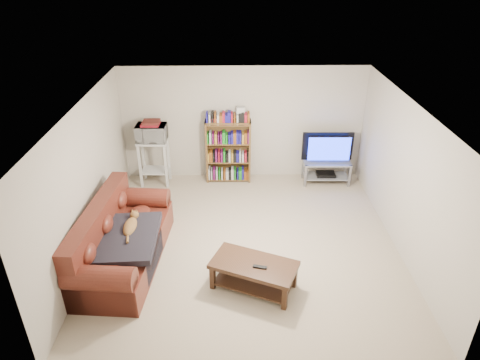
{
  "coord_description": "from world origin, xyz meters",
  "views": [
    {
      "loc": [
        -0.21,
        -5.88,
        4.39
      ],
      "look_at": [
        -0.1,
        0.4,
        1.0
      ],
      "focal_mm": 32.0,
      "sensor_mm": 36.0,
      "label": 1
    }
  ],
  "objects_px": {
    "tv_stand": "(326,168)",
    "bookshelf": "(228,150)",
    "coffee_table": "(254,271)",
    "sofa": "(119,244)"
  },
  "relations": [
    {
      "from": "sofa",
      "to": "coffee_table",
      "type": "height_order",
      "value": "sofa"
    },
    {
      "from": "sofa",
      "to": "tv_stand",
      "type": "relative_size",
      "value": 2.44
    },
    {
      "from": "tv_stand",
      "to": "bookshelf",
      "type": "height_order",
      "value": "bookshelf"
    },
    {
      "from": "coffee_table",
      "to": "bookshelf",
      "type": "relative_size",
      "value": 1.01
    },
    {
      "from": "tv_stand",
      "to": "bookshelf",
      "type": "bearing_deg",
      "value": 176.84
    },
    {
      "from": "coffee_table",
      "to": "tv_stand",
      "type": "xyz_separation_m",
      "value": [
        1.67,
        3.21,
        0.02
      ]
    },
    {
      "from": "sofa",
      "to": "coffee_table",
      "type": "distance_m",
      "value": 2.17
    },
    {
      "from": "coffee_table",
      "to": "bookshelf",
      "type": "height_order",
      "value": "bookshelf"
    },
    {
      "from": "coffee_table",
      "to": "bookshelf",
      "type": "bearing_deg",
      "value": 119.97
    },
    {
      "from": "sofa",
      "to": "tv_stand",
      "type": "bearing_deg",
      "value": 39.22
    }
  ]
}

